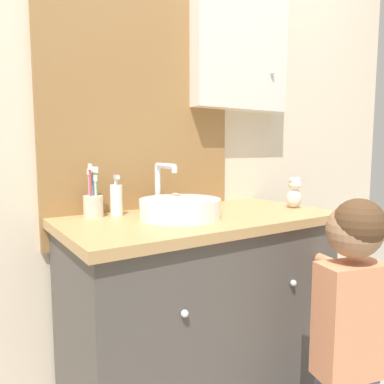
{
  "coord_description": "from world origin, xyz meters",
  "views": [
    {
      "loc": [
        -0.81,
        -0.86,
        1.1
      ],
      "look_at": [
        -0.07,
        0.27,
        0.94
      ],
      "focal_mm": 35.0,
      "sensor_mm": 36.0,
      "label": 1
    }
  ],
  "objects_px": {
    "soap_dispenser": "(116,199)",
    "child_figure": "(350,314)",
    "toothbrush_holder": "(93,204)",
    "teddy_bear": "(294,193)",
    "sink_basin": "(179,207)"
  },
  "relations": [
    {
      "from": "teddy_bear",
      "to": "child_figure",
      "type": "bearing_deg",
      "value": -115.2
    },
    {
      "from": "soap_dispenser",
      "to": "child_figure",
      "type": "xyz_separation_m",
      "value": [
        0.53,
        -0.66,
        -0.34
      ]
    },
    {
      "from": "toothbrush_holder",
      "to": "soap_dispenser",
      "type": "relative_size",
      "value": 1.28
    },
    {
      "from": "sink_basin",
      "to": "child_figure",
      "type": "xyz_separation_m",
      "value": [
        0.34,
        -0.49,
        -0.31
      ]
    },
    {
      "from": "toothbrush_holder",
      "to": "child_figure",
      "type": "distance_m",
      "value": 0.97
    },
    {
      "from": "toothbrush_holder",
      "to": "teddy_bear",
      "type": "xyz_separation_m",
      "value": [
        0.81,
        -0.26,
        0.01
      ]
    },
    {
      "from": "toothbrush_holder",
      "to": "child_figure",
      "type": "height_order",
      "value": "toothbrush_holder"
    },
    {
      "from": "sink_basin",
      "to": "toothbrush_holder",
      "type": "xyz_separation_m",
      "value": [
        -0.27,
        0.19,
        0.01
      ]
    },
    {
      "from": "teddy_bear",
      "to": "toothbrush_holder",
      "type": "bearing_deg",
      "value": 162.43
    },
    {
      "from": "child_figure",
      "to": "teddy_bear",
      "type": "relative_size",
      "value": 7.06
    },
    {
      "from": "sink_basin",
      "to": "teddy_bear",
      "type": "bearing_deg",
      "value": -7.32
    },
    {
      "from": "sink_basin",
      "to": "soap_dispenser",
      "type": "distance_m",
      "value": 0.25
    },
    {
      "from": "soap_dispenser",
      "to": "toothbrush_holder",
      "type": "bearing_deg",
      "value": 168.07
    },
    {
      "from": "toothbrush_holder",
      "to": "teddy_bear",
      "type": "height_order",
      "value": "toothbrush_holder"
    },
    {
      "from": "sink_basin",
      "to": "teddy_bear",
      "type": "relative_size",
      "value": 2.67
    }
  ]
}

